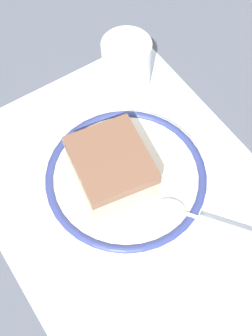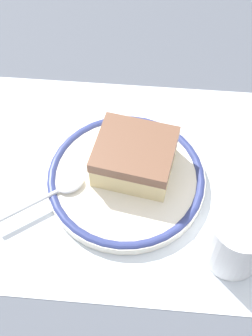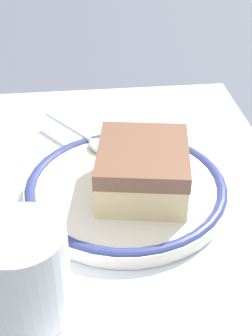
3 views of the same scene
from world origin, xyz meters
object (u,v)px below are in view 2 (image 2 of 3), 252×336
(cup, at_px, (236,242))
(plate, at_px, (126,179))
(spoon, at_px, (61,189))
(cake_slice, at_px, (135,157))

(cup, bearing_deg, plate, 145.99)
(spoon, bearing_deg, cup, -16.20)
(cake_slice, xyz_separation_m, cup, (0.12, -0.10, -0.00))
(spoon, height_order, cup, cup)
(plate, relative_size, spoon, 1.90)
(plate, height_order, spoon, spoon)
(cake_slice, bearing_deg, spoon, -154.39)
(plate, bearing_deg, cup, -34.01)
(plate, distance_m, cup, 0.16)
(plate, xyz_separation_m, cup, (0.13, -0.09, 0.03))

